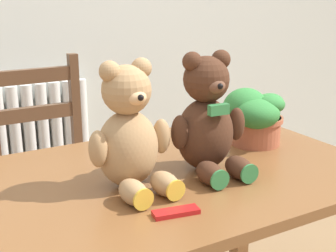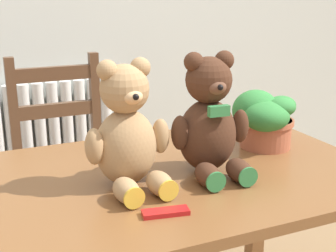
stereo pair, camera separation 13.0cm
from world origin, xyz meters
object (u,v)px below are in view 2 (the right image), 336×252
at_px(potted_plant, 264,117).
at_px(teddy_bear_right, 209,122).
at_px(chocolate_bar, 166,212).
at_px(teddy_bear_left, 127,133).
at_px(wooden_chair_behind, 66,177).

bearing_deg(potted_plant, teddy_bear_right, -156.77).
relative_size(teddy_bear_right, chocolate_bar, 3.11).
xyz_separation_m(teddy_bear_left, chocolate_bar, (0.02, -0.20, -0.14)).
height_order(teddy_bear_left, teddy_bear_right, teddy_bear_right).
bearing_deg(teddy_bear_right, wooden_chair_behind, -67.15).
distance_m(teddy_bear_right, chocolate_bar, 0.34).
distance_m(wooden_chair_behind, teddy_bear_right, 0.93).
bearing_deg(wooden_chair_behind, teddy_bear_left, 91.61).
bearing_deg(teddy_bear_right, chocolate_bar, 45.57).
bearing_deg(chocolate_bar, potted_plant, 32.63).
height_order(potted_plant, chocolate_bar, potted_plant).
height_order(teddy_bear_right, chocolate_bar, teddy_bear_right).
relative_size(wooden_chair_behind, potted_plant, 4.50).
distance_m(wooden_chair_behind, teddy_bear_left, 0.89).
distance_m(teddy_bear_right, potted_plant, 0.30).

